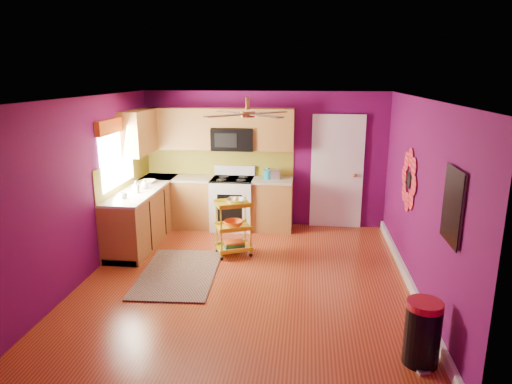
# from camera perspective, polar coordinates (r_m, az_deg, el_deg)

# --- Properties ---
(ground) EXTENTS (5.00, 5.00, 0.00)m
(ground) POSITION_cam_1_polar(r_m,az_deg,el_deg) (6.53, -1.19, -10.79)
(ground) COLOR maroon
(ground) RESTS_ON ground
(room_envelope) EXTENTS (4.54, 5.04, 2.52)m
(room_envelope) POSITION_cam_1_polar(r_m,az_deg,el_deg) (6.01, -1.01, 3.39)
(room_envelope) COLOR #5C0A4E
(room_envelope) RESTS_ON ground
(lower_cabinets) EXTENTS (2.81, 2.31, 0.94)m
(lower_cabinets) POSITION_cam_1_polar(r_m,az_deg,el_deg) (8.30, -8.76, -2.15)
(lower_cabinets) COLOR brown
(lower_cabinets) RESTS_ON ground
(electric_range) EXTENTS (0.76, 0.66, 1.13)m
(electric_range) POSITION_cam_1_polar(r_m,az_deg,el_deg) (8.46, -2.93, -1.34)
(electric_range) COLOR white
(electric_range) RESTS_ON ground
(upper_cabinetry) EXTENTS (2.80, 2.30, 1.26)m
(upper_cabinetry) POSITION_cam_1_polar(r_m,az_deg,el_deg) (8.34, -7.79, 7.55)
(upper_cabinetry) COLOR brown
(upper_cabinetry) RESTS_ON ground
(left_window) EXTENTS (0.08, 1.35, 1.08)m
(left_window) POSITION_cam_1_polar(r_m,az_deg,el_deg) (7.61, -17.04, 5.91)
(left_window) COLOR white
(left_window) RESTS_ON ground
(panel_door) EXTENTS (0.95, 0.11, 2.15)m
(panel_door) POSITION_cam_1_polar(r_m,az_deg,el_deg) (8.52, 10.08, 2.33)
(panel_door) COLOR white
(panel_door) RESTS_ON ground
(right_wall_art) EXTENTS (0.04, 2.74, 1.04)m
(right_wall_art) POSITION_cam_1_polar(r_m,az_deg,el_deg) (5.85, 20.43, 0.25)
(right_wall_art) COLOR black
(right_wall_art) RESTS_ON ground
(ceiling_fan) EXTENTS (1.01, 1.01, 0.26)m
(ceiling_fan) POSITION_cam_1_polar(r_m,az_deg,el_deg) (6.12, -1.05, 9.81)
(ceiling_fan) COLOR #BF8C3F
(ceiling_fan) RESTS_ON ground
(shag_rug) EXTENTS (1.15, 1.77, 0.02)m
(shag_rug) POSITION_cam_1_polar(r_m,az_deg,el_deg) (6.76, -9.65, -9.99)
(shag_rug) COLOR black
(shag_rug) RESTS_ON ground
(rolling_cart) EXTENTS (0.64, 0.57, 0.96)m
(rolling_cart) POSITION_cam_1_polar(r_m,az_deg,el_deg) (7.18, -2.78, -4.19)
(rolling_cart) COLOR yellow
(rolling_cart) RESTS_ON ground
(trash_can) EXTENTS (0.45, 0.45, 0.67)m
(trash_can) POSITION_cam_1_polar(r_m,az_deg,el_deg) (4.96, 20.09, -16.20)
(trash_can) COLOR black
(trash_can) RESTS_ON ground
(teal_kettle) EXTENTS (0.18, 0.18, 0.21)m
(teal_kettle) POSITION_cam_1_polar(r_m,az_deg,el_deg) (8.31, 1.53, 2.23)
(teal_kettle) COLOR teal
(teal_kettle) RESTS_ON lower_cabinets
(toaster) EXTENTS (0.22, 0.15, 0.18)m
(toaster) POSITION_cam_1_polar(r_m,az_deg,el_deg) (8.30, 2.29, 2.26)
(toaster) COLOR beige
(toaster) RESTS_ON lower_cabinets
(soap_bottle_a) EXTENTS (0.09, 0.09, 0.20)m
(soap_bottle_a) POSITION_cam_1_polar(r_m,az_deg,el_deg) (7.56, -14.82, 0.62)
(soap_bottle_a) COLOR #EA3F72
(soap_bottle_a) RESTS_ON lower_cabinets
(soap_bottle_b) EXTENTS (0.12, 0.12, 0.16)m
(soap_bottle_b) POSITION_cam_1_polar(r_m,az_deg,el_deg) (7.81, -13.79, 0.97)
(soap_bottle_b) COLOR white
(soap_bottle_b) RESTS_ON lower_cabinets
(counter_dish) EXTENTS (0.24, 0.24, 0.06)m
(counter_dish) POSITION_cam_1_polar(r_m,az_deg,el_deg) (8.19, -13.31, 1.27)
(counter_dish) COLOR white
(counter_dish) RESTS_ON lower_cabinets
(counter_cup) EXTENTS (0.11, 0.11, 0.09)m
(counter_cup) POSITION_cam_1_polar(r_m,az_deg,el_deg) (7.29, -16.21, -0.44)
(counter_cup) COLOR white
(counter_cup) RESTS_ON lower_cabinets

